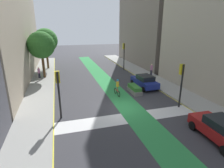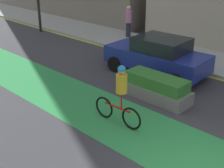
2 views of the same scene
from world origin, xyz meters
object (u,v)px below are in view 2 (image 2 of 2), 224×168
median_planter (156,88)px  cyclist_in_lane (120,94)px  car_blue_right_far (158,55)px  pedestrian_sidewalk_right_a (128,21)px

median_planter → cyclist_in_lane: bearing=-172.9°
car_blue_right_far → median_planter: 2.39m
car_blue_right_far → median_planter: size_ratio=1.75×
pedestrian_sidewalk_right_a → median_planter: size_ratio=0.71×
pedestrian_sidewalk_right_a → car_blue_right_far: bearing=-126.5°
median_planter → pedestrian_sidewalk_right_a: bearing=48.2°
pedestrian_sidewalk_right_a → median_planter: (-5.24, -5.87, -0.64)m
car_blue_right_far → median_planter: car_blue_right_far is taller
car_blue_right_far → pedestrian_sidewalk_right_a: (3.33, 4.50, 0.24)m
median_planter → car_blue_right_far: bearing=35.6°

